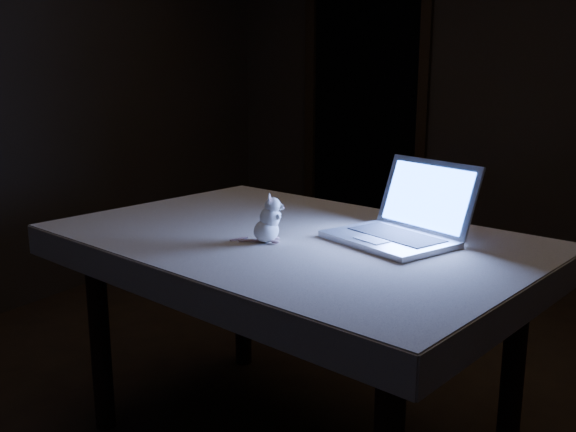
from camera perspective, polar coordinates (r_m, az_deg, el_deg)
The scene contains 7 objects.
floor at distance 2.87m, azimuth 5.05°, elevation -16.83°, with size 5.00×5.00×0.00m, color black.
back_wall at distance 4.87m, azimuth 18.97°, elevation 10.81°, with size 4.50×0.04×2.60m, color black.
doorway at distance 5.24m, azimuth 6.85°, elevation 8.94°, with size 1.06×0.36×2.13m, color black, non-canonical shape.
table at distance 2.42m, azimuth 0.44°, elevation -11.52°, with size 1.57×1.01×0.84m, color black, non-canonical shape.
tablecloth at distance 2.23m, azimuth 1.79°, elevation -3.41°, with size 1.68×1.12×0.11m, color beige, non-canonical shape.
laptop at distance 2.17m, azimuth 9.05°, elevation 1.17°, with size 0.40×0.35×0.27m, color #B5B4BA, non-canonical shape.
plush_mouse at distance 2.16m, azimuth -1.95°, elevation -0.23°, with size 0.12×0.12×0.16m, color white, non-canonical shape.
Camera 1 is at (1.10, -2.24, 1.43)m, focal length 40.00 mm.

